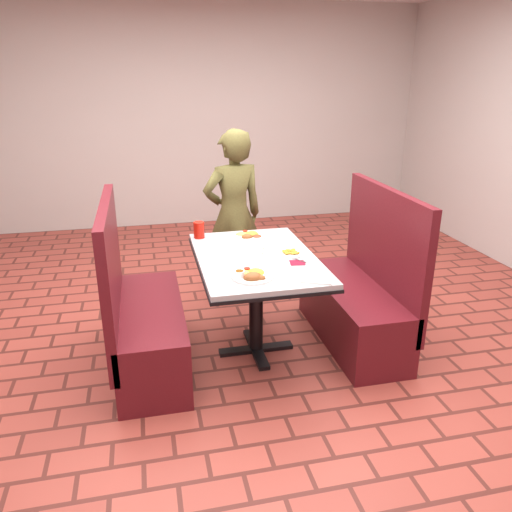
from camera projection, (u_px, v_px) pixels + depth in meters
name	position (u px, v px, depth m)	size (l,w,h in m)	color
room	(256.00, 78.00, 3.04)	(7.00, 7.04, 2.82)	#9B3E32
dining_table	(256.00, 269.00, 3.48)	(0.81, 1.21, 0.75)	#A8ABAD
booth_bench_left	(143.00, 322.00, 3.42)	(0.47, 1.20, 1.17)	#5C151C
booth_bench_right	(359.00, 300.00, 3.76)	(0.47, 1.20, 1.17)	#5C151C
diner_person	(233.00, 216.00, 4.40)	(0.55, 0.36, 1.51)	brown
near_dinner_plate	(252.00, 273.00, 3.07)	(0.27, 0.27, 0.08)	white
far_dinner_plate	(249.00, 234.00, 3.83)	(0.25, 0.25, 0.06)	white
plantain_plate	(290.00, 253.00, 3.47)	(0.18, 0.18, 0.03)	white
maroon_napkin	(297.00, 263.00, 3.32)	(0.10, 0.10, 0.00)	maroon
spoon_utensil	(298.00, 260.00, 3.36)	(0.01, 0.14, 0.00)	silver
red_tumbler	(199.00, 230.00, 3.81)	(0.08, 0.08, 0.12)	#BA160C
paper_napkin	(317.00, 279.00, 3.05)	(0.18, 0.14, 0.01)	white
knife_utensil	(254.00, 278.00, 3.05)	(0.01, 0.19, 0.00)	silver
fork_utensil	(246.00, 275.00, 3.09)	(0.01, 0.17, 0.00)	silver
lettuce_shreds	(260.00, 253.00, 3.51)	(0.28, 0.32, 0.00)	#93C34E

